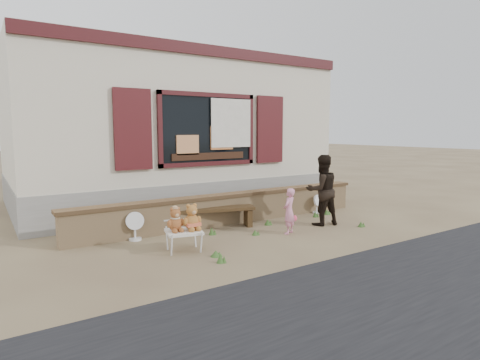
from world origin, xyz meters
TOP-DOWN VIEW (x-y plane):
  - ground at (0.00, 0.00)m, footprint 80.00×80.00m
  - shopfront at (0.00, 4.49)m, footprint 8.04×5.13m
  - brick_wall at (0.00, 1.00)m, footprint 7.10×0.36m
  - bench at (-0.52, 0.80)m, footprint 1.74×0.86m
  - folding_chair at (-1.73, -0.32)m, footprint 0.69×0.64m
  - teddy_bear_left at (-1.87, -0.28)m, footprint 0.36×0.33m
  - teddy_bear_right at (-1.60, -0.35)m, footprint 0.39×0.36m
  - child at (0.50, -0.40)m, footprint 0.39×0.34m
  - adult at (1.58, -0.20)m, footprint 0.84×0.72m
  - fan_left at (-2.20, 0.80)m, footprint 0.35×0.23m
  - fan_right at (2.34, 0.73)m, footprint 0.30×0.20m
  - grass_tufts at (0.35, -0.17)m, footprint 4.10×1.80m

SIDE VIEW (x-z plane):
  - ground at x=0.00m, z-range 0.00..0.00m
  - grass_tufts at x=0.35m, z-range -0.01..0.14m
  - fan_right at x=2.34m, z-range 0.00..0.47m
  - fan_left at x=-2.20m, z-range 0.00..0.54m
  - bench at x=-0.52m, z-range 0.10..0.54m
  - folding_chair at x=-1.73m, z-range 0.15..0.50m
  - brick_wall at x=0.00m, z-range 0.01..0.67m
  - child at x=0.50m, z-range 0.00..0.91m
  - teddy_bear_left at x=-1.87m, z-range 0.36..0.77m
  - teddy_bear_right at x=-1.60m, z-range 0.36..0.82m
  - adult at x=1.58m, z-range 0.00..1.52m
  - shopfront at x=0.00m, z-range 0.00..4.00m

